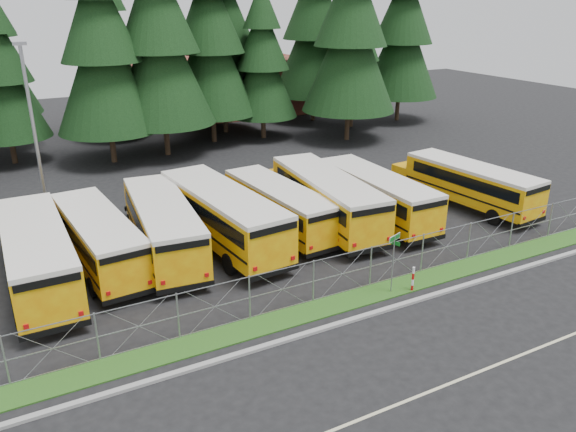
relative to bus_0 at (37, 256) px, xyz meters
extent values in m
plane|color=black|center=(14.26, -6.15, -1.49)|extent=(120.00, 120.00, 0.00)
cube|color=gray|center=(14.26, -9.25, -1.43)|extent=(50.00, 0.25, 0.12)
cube|color=#1A4614|center=(14.26, -7.85, -1.46)|extent=(50.00, 1.40, 0.06)
cube|color=beige|center=(14.26, -14.15, -1.48)|extent=(50.00, 0.12, 0.01)
cube|color=brown|center=(20.26, 33.85, 1.51)|extent=(22.00, 10.00, 6.00)
cylinder|color=gray|center=(13.76, -8.08, -0.09)|extent=(0.06, 0.06, 2.80)
cube|color=#0D5C19|center=(13.76, -8.08, 1.19)|extent=(0.76, 0.31, 0.22)
cube|color=white|center=(13.76, -8.08, 1.19)|extent=(0.79, 0.31, 0.26)
cube|color=#0D5C19|center=(13.76, -8.08, 0.95)|extent=(0.22, 0.52, 0.18)
cylinder|color=#B20C0C|center=(14.68, -8.43, -0.89)|extent=(0.11, 0.11, 1.20)
cylinder|color=gray|center=(1.25, 8.67, 3.51)|extent=(0.20, 0.20, 10.00)
cube|color=gray|center=(1.25, 8.67, 8.56)|extent=(0.70, 0.35, 0.18)
camera|label=1|loc=(-0.73, -25.50, 10.93)|focal=35.00mm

